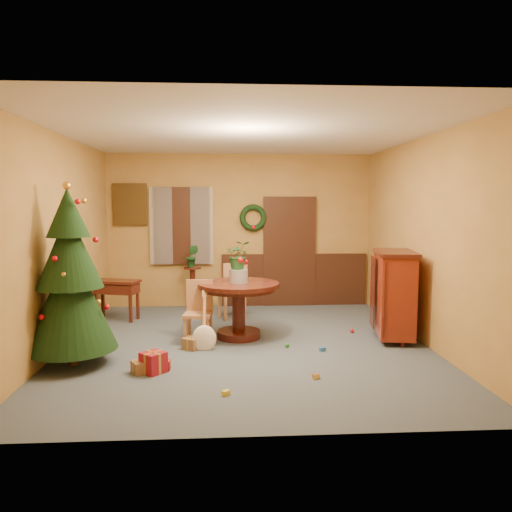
{
  "coord_description": "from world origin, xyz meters",
  "views": [
    {
      "loc": [
        -0.28,
        -6.78,
        1.96
      ],
      "look_at": [
        0.16,
        0.4,
        1.21
      ],
      "focal_mm": 35.0,
      "sensor_mm": 36.0,
      "label": 1
    }
  ],
  "objects": [
    {
      "name": "toy_e",
      "position": [
        0.73,
        -1.39,
        0.03
      ],
      "size": [
        0.09,
        0.08,
        0.05
      ],
      "primitive_type": "cube",
      "rotation": [
        0.0,
        0.0,
        0.44
      ],
      "color": "gold",
      "rests_on": "floor"
    },
    {
      "name": "sideboard",
      "position": [
        2.15,
        0.19,
        0.69
      ],
      "size": [
        0.69,
        1.08,
        1.29
      ],
      "color": "#551709",
      "rests_on": "floor"
    },
    {
      "name": "centerpiece_plant",
      "position": [
        -0.09,
        0.4,
        1.22
      ],
      "size": [
        0.37,
        0.32,
        0.42
      ],
      "primitive_type": "imported",
      "color": "#1E4C23",
      "rests_on": "urn"
    },
    {
      "name": "dining_table",
      "position": [
        -0.09,
        0.4,
        0.57
      ],
      "size": [
        1.19,
        1.19,
        0.82
      ],
      "color": "black",
      "rests_on": "floor"
    },
    {
      "name": "toy_c",
      "position": [
        -0.28,
        -1.82,
        0.03
      ],
      "size": [
        0.09,
        0.09,
        0.05
      ],
      "primitive_type": "cube",
      "rotation": [
        0.0,
        0.0,
        0.77
      ],
      "color": "gold",
      "rests_on": "floor"
    },
    {
      "name": "urn",
      "position": [
        -0.09,
        0.4,
        0.92
      ],
      "size": [
        0.27,
        0.27,
        0.2
      ],
      "primitive_type": "cylinder",
      "color": "slate",
      "rests_on": "dining_table"
    },
    {
      "name": "stand_plant",
      "position": [
        -0.88,
        2.32,
        1.01
      ],
      "size": [
        0.25,
        0.21,
        0.41
      ],
      "primitive_type": "imported",
      "rotation": [
        0.0,
        0.0,
        -0.14
      ],
      "color": "#19471E",
      "rests_on": "plant_stand"
    },
    {
      "name": "toy_a",
      "position": [
        1.01,
        -0.34,
        0.03
      ],
      "size": [
        0.09,
        0.07,
        0.05
      ],
      "primitive_type": "cube",
      "rotation": [
        0.0,
        0.0,
        0.29
      ],
      "color": "blue",
      "rests_on": "floor"
    },
    {
      "name": "christmas_tree",
      "position": [
        -2.15,
        -0.71,
        1.06
      ],
      "size": [
        1.08,
        1.08,
        2.22
      ],
      "color": "#382111",
      "rests_on": "floor"
    },
    {
      "name": "room_envelope",
      "position": [
        0.21,
        2.7,
        1.12
      ],
      "size": [
        5.5,
        5.5,
        5.5
      ],
      "color": "#374451",
      "rests_on": "ground"
    },
    {
      "name": "gift_c",
      "position": [
        -0.72,
        -0.11,
        0.08
      ],
      "size": [
        0.33,
        0.35,
        0.16
      ],
      "color": "brown",
      "rests_on": "floor"
    },
    {
      "name": "gift_b",
      "position": [
        -1.13,
        -1.07,
        0.12
      ],
      "size": [
        0.34,
        0.34,
        0.25
      ],
      "color": "maroon",
      "rests_on": "floor"
    },
    {
      "name": "gift_a",
      "position": [
        -1.24,
        -1.05,
        0.07
      ],
      "size": [
        0.33,
        0.3,
        0.15
      ],
      "color": "brown",
      "rests_on": "floor"
    },
    {
      "name": "toy_b",
      "position": [
        0.56,
        -0.15,
        0.03
      ],
      "size": [
        0.06,
        0.06,
        0.06
      ],
      "primitive_type": "sphere",
      "color": "#238123",
      "rests_on": "floor"
    },
    {
      "name": "chair_far",
      "position": [
        -0.15,
        1.62,
        0.52
      ],
      "size": [
        0.53,
        0.53,
        0.97
      ],
      "color": "#A76B42",
      "rests_on": "floor"
    },
    {
      "name": "writing_desk",
      "position": [
        -2.13,
        1.65,
        0.51
      ],
      "size": [
        0.84,
        0.57,
        0.68
      ],
      "color": "black",
      "rests_on": "floor"
    },
    {
      "name": "guitar",
      "position": [
        -0.57,
        -0.2,
        0.39
      ],
      "size": [
        0.46,
        0.57,
        0.75
      ],
      "primitive_type": null,
      "rotation": [
        -0.49,
        0.0,
        -0.29
      ],
      "color": "white",
      "rests_on": "floor"
    },
    {
      "name": "plant_stand",
      "position": [
        -0.88,
        2.32,
        0.5
      ],
      "size": [
        0.31,
        0.31,
        0.81
      ],
      "color": "black",
      "rests_on": "floor"
    },
    {
      "name": "gift_d",
      "position": [
        -1.1,
        -0.98,
        0.06
      ],
      "size": [
        0.32,
        0.14,
        0.11
      ],
      "color": "maroon",
      "rests_on": "floor"
    },
    {
      "name": "toy_d",
      "position": [
        1.65,
        0.57,
        0.03
      ],
      "size": [
        0.06,
        0.06,
        0.06
      ],
      "primitive_type": "sphere",
      "color": "red",
      "rests_on": "floor"
    },
    {
      "name": "chair_near",
      "position": [
        -0.66,
        0.22,
        0.47
      ],
      "size": [
        0.42,
        0.42,
        0.88
      ],
      "color": "#A76B42",
      "rests_on": "floor"
    }
  ]
}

